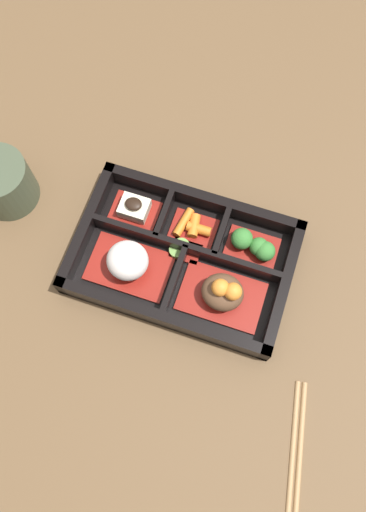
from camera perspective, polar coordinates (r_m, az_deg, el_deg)
The scene contains 11 objects.
ground_plane at distance 0.71m, azimuth -0.00°, elevation -0.67°, with size 3.00×3.00×0.00m, color brown.
bento_base at distance 0.71m, azimuth -0.00°, elevation -0.54°, with size 0.30×0.20×0.01m.
bento_rim at distance 0.69m, azimuth 0.07°, elevation 0.07°, with size 0.30×0.20×0.04m.
bowl_stew at distance 0.67m, azimuth 4.57°, elevation -4.22°, with size 0.11×0.07×0.06m.
bowl_rice at distance 0.68m, azimuth -6.30°, elevation -0.68°, with size 0.11×0.07×0.05m.
bowl_greens at distance 0.70m, azimuth 7.89°, elevation 1.32°, with size 0.07×0.05×0.04m.
bowl_carrots at distance 0.71m, azimuth 0.99°, elevation 3.32°, with size 0.06×0.05×0.02m.
bowl_tofu at distance 0.72m, azimuth -5.56°, elevation 5.36°, with size 0.07×0.05×0.03m.
bowl_pickles at distance 0.70m, azimuth -0.24°, elevation 0.79°, with size 0.04×0.03×0.01m.
tea_cup at distance 0.76m, azimuth -19.98°, elevation 7.93°, with size 0.09×0.09×0.07m.
chopsticks at distance 0.69m, azimuth 12.75°, elevation -22.60°, with size 0.05×0.21×0.01m.
Camera 1 is at (-0.07, 0.22, 0.67)m, focal length 35.00 mm.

